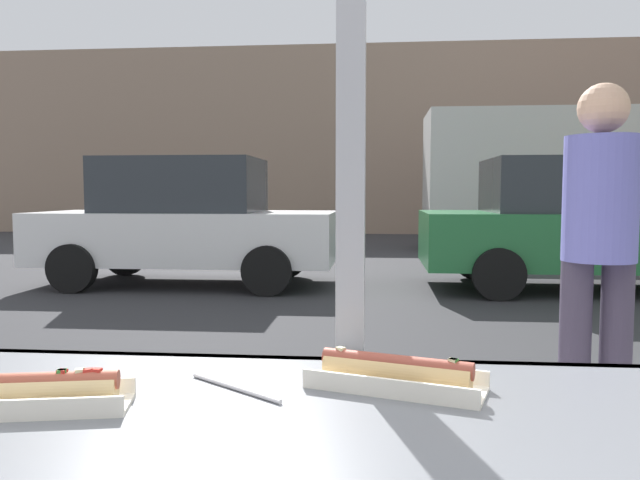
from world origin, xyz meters
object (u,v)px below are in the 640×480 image
object	(u,v)px
box_truck	(560,176)
pedestrian	(599,240)
hotdog_tray_far	(396,374)
parked_car_white	(186,222)
parked_car_green	(587,224)
hotdog_tray_near	(41,393)

from	to	relation	value
box_truck	pedestrian	size ratio (longest dim) A/B	3.89
hotdog_tray_far	pedestrian	bearing A→B (deg)	63.86
pedestrian	parked_car_white	bearing A→B (deg)	123.17
parked_car_white	pedestrian	size ratio (longest dim) A/B	2.55
parked_car_white	box_truck	xyz separation A→B (m)	(6.80, 5.91, 0.78)
parked_car_green	pedestrian	distance (m)	5.92
hotdog_tray_near	hotdog_tray_far	xyz separation A→B (m)	(0.47, 0.13, -0.00)
hotdog_tray_near	parked_car_white	xyz separation A→B (m)	(-2.24, 7.73, -0.14)
parked_car_white	parked_car_green	distance (m)	5.47
parked_car_green	pedestrian	xyz separation A→B (m)	(-1.79, -5.63, 0.20)
parked_car_green	parked_car_white	bearing A→B (deg)	180.00
hotdog_tray_near	parked_car_green	world-z (taller)	parked_car_green
hotdog_tray_near	hotdog_tray_far	bearing A→B (deg)	15.63
box_truck	pedestrian	world-z (taller)	box_truck
hotdog_tray_far	parked_car_white	size ratio (longest dim) A/B	0.07
hotdog_tray_near	box_truck	size ratio (longest dim) A/B	0.04
pedestrian	box_truck	bearing A→B (deg)	74.89
hotdog_tray_near	pedestrian	size ratio (longest dim) A/B	0.15
box_truck	parked_car_white	bearing A→B (deg)	-139.00
box_truck	pedestrian	xyz separation A→B (m)	(-3.12, -11.54, -0.58)
hotdog_tray_far	parked_car_green	xyz separation A→B (m)	(2.76, 7.60, -0.15)
hotdog_tray_far	box_truck	distance (m)	14.12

